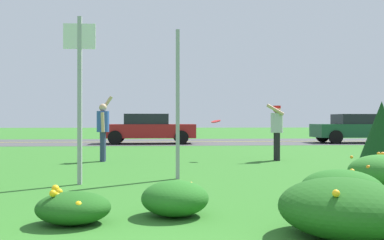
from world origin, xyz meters
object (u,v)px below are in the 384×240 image
(sign_post_near_path, at_px, (80,84))
(person_thrower_blue_shirt, at_px, (103,127))
(sign_post_by_roadside, at_px, (178,104))
(frisbee_red, at_px, (216,121))
(person_catcher_red_cap_gray_shirt, at_px, (277,127))
(car_red_center_right, at_px, (148,128))
(car_dark_green_rightmost, at_px, (358,128))

(sign_post_near_path, xyz_separation_m, person_thrower_blue_shirt, (-0.13, 4.56, -0.82))
(sign_post_near_path, distance_m, sign_post_by_roadside, 1.90)
(frisbee_red, bearing_deg, person_thrower_blue_shirt, -178.97)
(sign_post_by_roadside, distance_m, person_catcher_red_cap_gray_shirt, 4.86)
(sign_post_near_path, bearing_deg, car_red_center_right, 86.30)
(person_catcher_red_cap_gray_shirt, bearing_deg, person_thrower_blue_shirt, 178.96)
(person_catcher_red_cap_gray_shirt, relative_size, car_red_center_right, 0.35)
(frisbee_red, height_order, car_dark_green_rightmost, car_dark_green_rightmost)
(sign_post_by_roadside, distance_m, frisbee_red, 4.18)
(person_thrower_blue_shirt, bearing_deg, sign_post_near_path, -88.38)
(car_red_center_right, height_order, car_dark_green_rightmost, same)
(sign_post_by_roadside, relative_size, car_dark_green_rightmost, 0.64)
(person_catcher_red_cap_gray_shirt, bearing_deg, frisbee_red, 175.16)
(frisbee_red, relative_size, car_red_center_right, 0.06)
(sign_post_near_path, height_order, car_dark_green_rightmost, sign_post_near_path)
(sign_post_near_path, relative_size, person_thrower_blue_shirt, 1.62)
(sign_post_by_roadside, relative_size, car_red_center_right, 0.64)
(sign_post_near_path, relative_size, car_dark_green_rightmost, 0.66)
(sign_post_near_path, height_order, person_catcher_red_cap_gray_shirt, sign_post_near_path)
(person_catcher_red_cap_gray_shirt, xyz_separation_m, car_dark_green_rightmost, (6.78, 9.74, -0.20))
(person_catcher_red_cap_gray_shirt, distance_m, frisbee_red, 1.72)
(car_red_center_right, relative_size, car_dark_green_rightmost, 1.00)
(sign_post_near_path, relative_size, frisbee_red, 10.66)
(sign_post_by_roadside, height_order, car_dark_green_rightmost, sign_post_by_roadside)
(car_dark_green_rightmost, bearing_deg, car_red_center_right, 180.00)
(car_red_center_right, bearing_deg, person_thrower_blue_shirt, -96.20)
(sign_post_by_roadside, xyz_separation_m, car_dark_green_rightmost, (9.74, 13.57, -0.70))
(frisbee_red, bearing_deg, car_dark_green_rightmost, 48.52)
(sign_post_by_roadside, bearing_deg, person_thrower_blue_shirt, 115.67)
(sign_post_near_path, bearing_deg, sign_post_by_roadside, 20.10)
(frisbee_red, distance_m, car_red_center_right, 9.83)
(sign_post_near_path, xyz_separation_m, car_red_center_right, (0.92, 14.21, -1.03))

